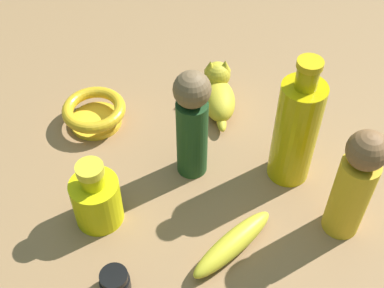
{
  "coord_description": "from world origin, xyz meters",
  "views": [
    {
      "loc": [
        -0.59,
        0.19,
        0.73
      ],
      "look_at": [
        0.0,
        0.0,
        0.07
      ],
      "focal_mm": 47.58,
      "sensor_mm": 36.0,
      "label": 1
    }
  ],
  "objects_px": {
    "person_figure_child": "(354,184)",
    "bowl": "(94,112)",
    "nail_polish_jar": "(115,282)",
    "person_figure_adult": "(194,121)",
    "bottle_short": "(96,198)",
    "bottle_tall": "(296,130)",
    "cat_figurine": "(219,93)",
    "banana": "(233,244)"
  },
  "relations": [
    {
      "from": "bowl",
      "to": "cat_figurine",
      "type": "relative_size",
      "value": 0.83
    },
    {
      "from": "bottle_short",
      "to": "nail_polish_jar",
      "type": "relative_size",
      "value": 2.85
    },
    {
      "from": "bowl",
      "to": "cat_figurine",
      "type": "bearing_deg",
      "value": -96.57
    },
    {
      "from": "banana",
      "to": "bowl",
      "type": "relative_size",
      "value": 1.37
    },
    {
      "from": "bottle_tall",
      "to": "banana",
      "type": "bearing_deg",
      "value": 128.73
    },
    {
      "from": "person_figure_child",
      "to": "person_figure_adult",
      "type": "xyz_separation_m",
      "value": [
        0.2,
        0.2,
        0.01
      ]
    },
    {
      "from": "nail_polish_jar",
      "to": "person_figure_adult",
      "type": "height_order",
      "value": "person_figure_adult"
    },
    {
      "from": "person_figure_adult",
      "to": "bottle_short",
      "type": "bearing_deg",
      "value": 108.22
    },
    {
      "from": "person_figure_child",
      "to": "bowl",
      "type": "height_order",
      "value": "person_figure_child"
    },
    {
      "from": "cat_figurine",
      "to": "nail_polish_jar",
      "type": "xyz_separation_m",
      "value": [
        -0.34,
        0.29,
        -0.02
      ]
    },
    {
      "from": "nail_polish_jar",
      "to": "person_figure_adult",
      "type": "bearing_deg",
      "value": -43.41
    },
    {
      "from": "person_figure_child",
      "to": "bowl",
      "type": "bearing_deg",
      "value": 43.44
    },
    {
      "from": "person_figure_child",
      "to": "bowl",
      "type": "relative_size",
      "value": 1.74
    },
    {
      "from": "person_figure_adult",
      "to": "person_figure_child",
      "type": "bearing_deg",
      "value": -135.67
    },
    {
      "from": "banana",
      "to": "bottle_short",
      "type": "relative_size",
      "value": 1.29
    },
    {
      "from": "bottle_short",
      "to": "bowl",
      "type": "height_order",
      "value": "bottle_short"
    },
    {
      "from": "person_figure_child",
      "to": "bottle_tall",
      "type": "xyz_separation_m",
      "value": [
        0.14,
        0.04,
        -0.0
      ]
    },
    {
      "from": "person_figure_adult",
      "to": "banana",
      "type": "bearing_deg",
      "value": -178.53
    },
    {
      "from": "bowl",
      "to": "banana",
      "type": "bearing_deg",
      "value": -156.21
    },
    {
      "from": "person_figure_child",
      "to": "bottle_short",
      "type": "bearing_deg",
      "value": 70.16
    },
    {
      "from": "nail_polish_jar",
      "to": "person_figure_child",
      "type": "bearing_deg",
      "value": -90.06
    },
    {
      "from": "person_figure_child",
      "to": "bottle_tall",
      "type": "distance_m",
      "value": 0.14
    },
    {
      "from": "nail_polish_jar",
      "to": "bowl",
      "type": "bearing_deg",
      "value": -5.48
    },
    {
      "from": "bottle_tall",
      "to": "person_figure_adult",
      "type": "bearing_deg",
      "value": 67.69
    },
    {
      "from": "bowl",
      "to": "person_figure_adult",
      "type": "distance_m",
      "value": 0.25
    },
    {
      "from": "bottle_short",
      "to": "bowl",
      "type": "relative_size",
      "value": 1.06
    },
    {
      "from": "bottle_short",
      "to": "bottle_tall",
      "type": "height_order",
      "value": "bottle_tall"
    },
    {
      "from": "bowl",
      "to": "bottle_tall",
      "type": "height_order",
      "value": "bottle_tall"
    },
    {
      "from": "cat_figurine",
      "to": "person_figure_adult",
      "type": "height_order",
      "value": "person_figure_adult"
    },
    {
      "from": "person_figure_child",
      "to": "nail_polish_jar",
      "type": "height_order",
      "value": "person_figure_child"
    },
    {
      "from": "nail_polish_jar",
      "to": "person_figure_adult",
      "type": "relative_size",
      "value": 0.21
    },
    {
      "from": "banana",
      "to": "bottle_tall",
      "type": "bearing_deg",
      "value": -167.44
    },
    {
      "from": "banana",
      "to": "cat_figurine",
      "type": "bearing_deg",
      "value": -131.82
    },
    {
      "from": "banana",
      "to": "person_figure_adult",
      "type": "height_order",
      "value": "person_figure_adult"
    },
    {
      "from": "bowl",
      "to": "person_figure_adult",
      "type": "height_order",
      "value": "person_figure_adult"
    },
    {
      "from": "bottle_tall",
      "to": "bowl",
      "type": "bearing_deg",
      "value": 53.28
    },
    {
      "from": "bowl",
      "to": "cat_figurine",
      "type": "height_order",
      "value": "cat_figurine"
    },
    {
      "from": "person_figure_child",
      "to": "cat_figurine",
      "type": "xyz_separation_m",
      "value": [
        0.34,
        0.1,
        -0.07
      ]
    },
    {
      "from": "banana",
      "to": "bowl",
      "type": "bearing_deg",
      "value": -92.37
    },
    {
      "from": "bottle_short",
      "to": "person_figure_adult",
      "type": "distance_m",
      "value": 0.21
    },
    {
      "from": "cat_figurine",
      "to": "person_figure_adult",
      "type": "bearing_deg",
      "value": 145.07
    },
    {
      "from": "person_figure_child",
      "to": "bottle_short",
      "type": "xyz_separation_m",
      "value": [
        0.14,
        0.39,
        -0.06
      ]
    }
  ]
}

